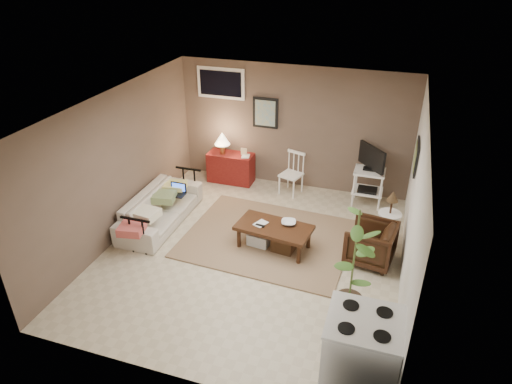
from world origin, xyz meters
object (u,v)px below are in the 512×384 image
(tv_stand, at_px, (369,175))
(side_table, at_px, (390,212))
(stove, at_px, (360,356))
(armchair, at_px, (371,241))
(coffee_table, at_px, (273,235))
(sofa, at_px, (160,203))
(spindle_chair, at_px, (292,175))
(potted_plant, at_px, (353,263))
(red_console, at_px, (230,165))

(tv_stand, distance_m, side_table, 1.31)
(tv_stand, height_order, stove, tv_stand)
(armchair, relative_size, stove, 0.70)
(tv_stand, xyz_separation_m, side_table, (0.44, -1.23, -0.01))
(stove, bearing_deg, tv_stand, 94.54)
(stove, bearing_deg, coffee_table, 125.33)
(sofa, height_order, spindle_chair, spindle_chair)
(armchair, bearing_deg, coffee_table, -76.04)
(sofa, distance_m, side_table, 3.83)
(side_table, bearing_deg, armchair, -112.84)
(tv_stand, bearing_deg, side_table, -70.17)
(tv_stand, bearing_deg, sofa, -152.42)
(spindle_chair, height_order, potted_plant, potted_plant)
(red_console, relative_size, stove, 1.05)
(sofa, bearing_deg, coffee_table, -94.25)
(red_console, distance_m, tv_stand, 2.77)
(spindle_chair, bearing_deg, potted_plant, -63.74)
(sofa, relative_size, armchair, 2.73)
(spindle_chair, height_order, tv_stand, tv_stand)
(tv_stand, xyz_separation_m, armchair, (0.22, -1.75, -0.27))
(red_console, height_order, side_table, red_console)
(red_console, bearing_deg, armchair, -32.03)
(sofa, relative_size, red_console, 1.80)
(coffee_table, bearing_deg, tv_stand, 56.37)
(spindle_chair, relative_size, armchair, 1.19)
(potted_plant, bearing_deg, armchair, 84.11)
(sofa, height_order, side_table, side_table)
(red_console, distance_m, stove, 5.25)
(sofa, distance_m, potted_plant, 3.72)
(spindle_chair, height_order, stove, stove)
(coffee_table, xyz_separation_m, sofa, (-2.08, 0.15, 0.13))
(spindle_chair, relative_size, potted_plant, 0.50)
(red_console, xyz_separation_m, potted_plant, (2.84, -3.21, 0.52))
(sofa, relative_size, spindle_chair, 2.29)
(coffee_table, distance_m, armchair, 1.50)
(sofa, xyz_separation_m, side_table, (3.78, 0.52, 0.23))
(tv_stand, distance_m, stove, 4.16)
(side_table, bearing_deg, sofa, -172.25)
(sofa, bearing_deg, red_console, -17.59)
(red_console, relative_size, spindle_chair, 1.27)
(spindle_chair, xyz_separation_m, side_table, (1.89, -1.23, 0.21))
(armchair, relative_size, potted_plant, 0.42)
(side_table, height_order, potted_plant, potted_plant)
(sofa, distance_m, tv_stand, 3.78)
(potted_plant, bearing_deg, side_table, 79.13)
(side_table, relative_size, armchair, 1.39)
(sofa, height_order, armchair, sofa)
(coffee_table, height_order, red_console, red_console)
(coffee_table, relative_size, potted_plant, 0.74)
(potted_plant, distance_m, stove, 1.14)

